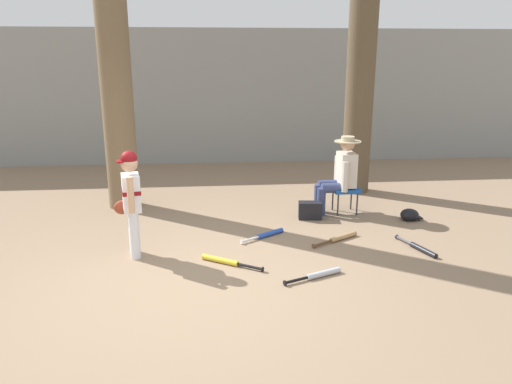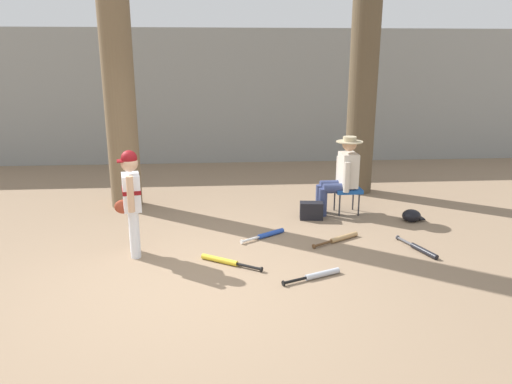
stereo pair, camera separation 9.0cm
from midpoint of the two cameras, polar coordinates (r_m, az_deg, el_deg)
The scene contains 14 objects.
ground_plane at distance 5.26m, azimuth -7.62°, elevation -11.10°, with size 60.00×60.00×0.00m, color #897056.
concrete_back_wall at distance 11.18m, azimuth -6.17°, elevation 11.04°, with size 18.00×0.36×2.96m, color gray.
tree_near_player at distance 7.90m, azimuth -15.87°, elevation 16.81°, with size 0.79×0.79×6.01m.
tree_behind_spectator at distance 8.69m, azimuth 12.88°, elevation 14.29°, with size 0.70×0.70×5.10m.
young_ballplayer at distance 5.97m, azimuth -14.07°, elevation -0.50°, with size 0.40×0.57×1.31m.
folding_stool at distance 7.62m, azimuth 10.98°, elevation 0.19°, with size 0.41×0.41×0.41m.
seated_spectator at distance 7.52m, azimuth 10.37°, elevation 2.19°, with size 0.67×0.53×1.20m.
handbag_beside_stool at distance 7.31m, azimuth 6.87°, elevation -2.19°, with size 0.34×0.18×0.26m, color black.
bat_black_composite at distance 6.45m, azimuth 19.17°, elevation -6.38°, with size 0.29×0.72×0.07m.
bat_aluminum_silver at distance 5.47m, azimuth 7.78°, elevation -9.63°, with size 0.69×0.34×0.07m.
bat_blue_youth at distance 6.59m, azimuth 1.77°, elevation -5.01°, with size 0.63×0.45×0.07m.
bat_wood_tan at distance 6.55m, azimuth 10.31°, elevation -5.38°, with size 0.70×0.46×0.07m.
bat_yellow_trainer at distance 5.78m, azimuth -3.31°, elevation -8.09°, with size 0.72×0.49×0.07m.
batting_helmet_black at distance 7.57m, azimuth 18.14°, elevation -2.67°, with size 0.32×0.25×0.19m.
Camera 2 is at (0.37, -4.70, 2.35)m, focal length 34.04 mm.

